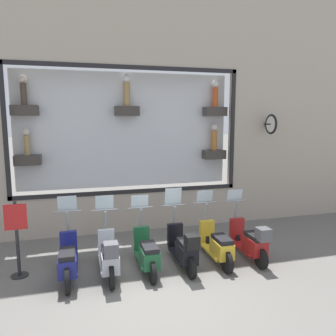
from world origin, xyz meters
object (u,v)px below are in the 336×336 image
object	(u,v)px
scooter_silver_4	(109,256)
scooter_yellow_1	(217,245)
scooter_black_2	(184,248)
scooter_green_3	(147,253)
scooter_navy_5	(68,260)
shop_sign_post	(17,237)
scooter_red_0	(250,241)

from	to	relation	value
scooter_silver_4	scooter_yellow_1	bearing A→B (deg)	-88.56
scooter_yellow_1	scooter_black_2	distance (m)	0.84
scooter_green_3	scooter_navy_5	size ratio (longest dim) A/B	0.99
scooter_yellow_1	scooter_silver_4	bearing A→B (deg)	91.44
scooter_green_3	shop_sign_post	distance (m)	2.78
scooter_black_2	scooter_red_0	bearing A→B (deg)	-90.15
scooter_black_2	scooter_navy_5	size ratio (longest dim) A/B	0.99
scooter_black_2	scooter_navy_5	xyz separation A→B (m)	(0.07, 2.51, -0.02)
scooter_navy_5	scooter_black_2	bearing A→B (deg)	-91.54
scooter_navy_5	scooter_red_0	bearing A→B (deg)	-90.98
scooter_black_2	shop_sign_post	xyz separation A→B (m)	(0.54, 3.54, 0.42)
shop_sign_post	scooter_green_3	bearing A→B (deg)	-100.05
scooter_silver_4	shop_sign_post	bearing A→B (deg)	73.88
scooter_green_3	scooter_navy_5	distance (m)	1.67
scooter_green_3	scooter_yellow_1	bearing A→B (deg)	-89.91
scooter_red_0	scooter_navy_5	distance (m)	4.18
scooter_red_0	scooter_yellow_1	size ratio (longest dim) A/B	1.00
scooter_black_2	shop_sign_post	bearing A→B (deg)	81.35
scooter_red_0	scooter_yellow_1	xyz separation A→B (m)	(0.07, 0.84, -0.03)
scooter_green_3	scooter_navy_5	xyz separation A→B (m)	(0.01, 1.67, 0.03)
scooter_black_2	scooter_silver_4	xyz separation A→B (m)	(-0.00, 1.67, -0.00)
scooter_yellow_1	scooter_navy_5	xyz separation A→B (m)	(0.01, 3.34, 0.02)
scooter_yellow_1	scooter_green_3	distance (m)	1.67
scooter_silver_4	shop_sign_post	world-z (taller)	shop_sign_post
scooter_green_3	scooter_red_0	bearing A→B (deg)	-91.45
scooter_silver_4	scooter_navy_5	xyz separation A→B (m)	(0.07, 0.84, -0.02)
scooter_navy_5	scooter_yellow_1	bearing A→B (deg)	-90.10
scooter_silver_4	shop_sign_post	xyz separation A→B (m)	(0.54, 1.87, 0.42)
scooter_yellow_1	scooter_green_3	world-z (taller)	scooter_yellow_1
scooter_navy_5	shop_sign_post	xyz separation A→B (m)	(0.47, 1.03, 0.44)
scooter_yellow_1	shop_sign_post	bearing A→B (deg)	83.78
shop_sign_post	scooter_red_0	bearing A→B (deg)	-95.94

